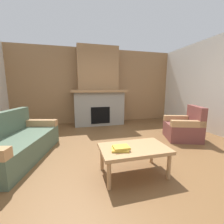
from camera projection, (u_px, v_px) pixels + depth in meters
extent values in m
plane|color=brown|center=(121.00, 155.00, 2.84)|extent=(9.00, 9.00, 0.00)
cube|color=#997047|center=(97.00, 86.00, 5.48)|extent=(6.00, 0.12, 2.70)
cube|color=gray|center=(99.00, 108.00, 5.22)|extent=(1.70, 0.70, 1.15)
cube|color=black|center=(100.00, 115.00, 4.94)|extent=(0.64, 0.08, 0.56)
cube|color=#997047|center=(99.00, 91.00, 5.07)|extent=(1.90, 0.82, 0.08)
cube|color=#997047|center=(98.00, 69.00, 5.09)|extent=(1.40, 0.50, 1.47)
cube|color=#4C604C|center=(18.00, 148.00, 2.68)|extent=(1.25, 1.95, 0.40)
cube|color=tan|center=(39.00, 123.00, 3.45)|extent=(0.85, 0.36, 0.15)
cube|color=brown|center=(182.00, 131.00, 3.72)|extent=(0.97, 0.97, 0.40)
cube|color=brown|center=(196.00, 115.00, 3.62)|extent=(0.39, 0.76, 0.45)
cube|color=tan|center=(178.00, 118.00, 3.98)|extent=(0.76, 0.39, 0.15)
cube|color=tan|center=(188.00, 124.00, 3.37)|extent=(0.76, 0.39, 0.15)
cube|color=tan|center=(134.00, 149.00, 2.16)|extent=(1.00, 0.60, 0.05)
cylinder|color=tan|center=(109.00, 176.00, 1.86)|extent=(0.06, 0.06, 0.38)
cylinder|color=tan|center=(169.00, 166.00, 2.07)|extent=(0.06, 0.06, 0.38)
cylinder|color=tan|center=(102.00, 158.00, 2.31)|extent=(0.06, 0.06, 0.38)
cylinder|color=tan|center=(152.00, 152.00, 2.53)|extent=(0.06, 0.06, 0.38)
cube|color=gold|center=(120.00, 149.00, 2.06)|extent=(0.28, 0.26, 0.03)
cube|color=gold|center=(121.00, 147.00, 2.04)|extent=(0.22, 0.17, 0.03)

